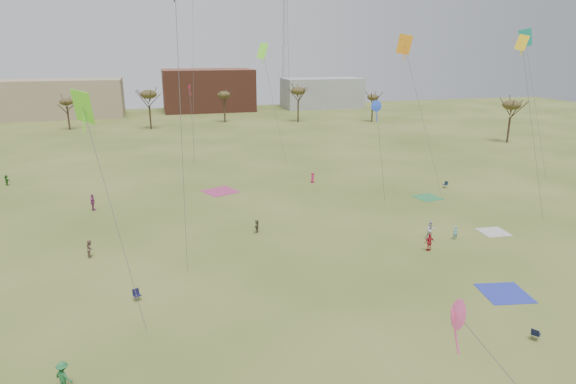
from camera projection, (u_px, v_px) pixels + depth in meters
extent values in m
plane|color=#42561A|center=(332.00, 312.00, 34.90)|extent=(260.00, 260.00, 0.00)
imported|color=#236936|center=(63.00, 376.00, 26.71)|extent=(1.28, 1.21, 1.75)
imported|color=#B41E2D|center=(429.00, 242.00, 45.18)|extent=(0.99, 0.43, 1.68)
imported|color=#7C5F4F|center=(90.00, 249.00, 43.88)|extent=(0.61, 0.78, 1.60)
imported|color=brown|center=(257.00, 226.00, 49.75)|extent=(0.90, 1.32, 1.36)
imported|color=#69ADAF|center=(455.00, 233.00, 47.93)|extent=(0.53, 0.37, 1.40)
imported|color=#9E4283|center=(93.00, 202.00, 56.38)|extent=(0.70, 1.21, 1.95)
imported|color=silver|center=(431.00, 230.00, 47.90)|extent=(1.02, 0.86, 1.87)
imported|color=#2B7125|center=(7.00, 180.00, 66.80)|extent=(1.13, 1.34, 1.45)
imported|color=#C9225A|center=(313.00, 177.00, 68.19)|extent=(0.77, 0.86, 1.47)
cube|color=#2937B4|center=(504.00, 293.00, 37.53)|extent=(3.94, 3.94, 0.03)
cube|color=beige|center=(494.00, 232.00, 50.00)|extent=(2.84, 2.84, 0.03)
cube|color=#B13668|center=(220.00, 192.00, 64.10)|extent=(5.14, 5.14, 0.03)
cube|color=#2F8247|center=(427.00, 198.00, 61.51)|extent=(3.39, 3.39, 0.03)
cube|color=#151335|center=(137.00, 295.00, 36.37)|extent=(0.65, 0.65, 0.04)
cube|color=#151335|center=(136.00, 291.00, 36.48)|extent=(0.51, 0.31, 0.44)
cube|color=#131935|center=(536.00, 334.00, 31.45)|extent=(0.69, 0.69, 0.04)
cube|color=#131935|center=(535.00, 332.00, 31.22)|extent=(0.38, 0.49, 0.44)
cube|color=#121F33|center=(445.00, 185.00, 65.70)|extent=(0.64, 0.64, 0.04)
cube|color=#121F33|center=(446.00, 183.00, 65.76)|extent=(0.30, 0.51, 0.44)
cube|color=#6EE428|center=(83.00, 107.00, 29.58)|extent=(1.04, 1.04, 2.04)
cube|color=#6EE428|center=(84.00, 118.00, 29.78)|extent=(0.08, 0.08, 1.84)
cylinder|color=#4C4C51|center=(115.00, 221.00, 30.27)|extent=(2.70, 3.48, 13.76)
cone|color=#DF4683|center=(457.00, 314.00, 23.12)|extent=(1.46, 0.11, 1.46)
cube|color=#DF4683|center=(455.00, 331.00, 23.38)|extent=(0.08, 0.08, 2.39)
cylinder|color=#4C4C51|center=(505.00, 372.00, 23.01)|extent=(3.89, 2.89, 5.12)
cube|color=orange|center=(404.00, 44.00, 55.75)|extent=(1.10, 1.10, 2.15)
cube|color=orange|center=(404.00, 51.00, 55.96)|extent=(0.08, 0.08, 1.94)
cylinder|color=#4C4C51|center=(424.00, 124.00, 56.09)|extent=(3.34, 5.57, 17.54)
cube|color=yellow|center=(522.00, 43.00, 47.78)|extent=(0.74, 0.74, 1.46)
cube|color=yellow|center=(521.00, 48.00, 47.93)|extent=(0.08, 0.08, 1.31)
cylinder|color=#4C4C51|center=(533.00, 134.00, 49.35)|extent=(3.11, 2.89, 17.66)
cylinder|color=#4C4C51|center=(181.00, 130.00, 37.82)|extent=(0.62, 3.40, 22.13)
cone|color=blue|center=(377.00, 106.00, 53.13)|extent=(1.21, 0.09, 1.21)
cube|color=blue|center=(376.00, 113.00, 53.35)|extent=(0.08, 0.08, 1.97)
cylinder|color=#4C4C51|center=(381.00, 155.00, 55.24)|extent=(2.01, 0.68, 11.11)
cube|color=#74F929|center=(262.00, 51.00, 68.65)|extent=(1.11, 1.11, 2.17)
cube|color=#74F929|center=(263.00, 56.00, 68.86)|extent=(0.08, 0.08, 1.96)
cylinder|color=#4C4C51|center=(275.00, 110.00, 71.44)|extent=(3.54, 0.06, 16.75)
cone|color=#B2133D|center=(189.00, 87.00, 74.52)|extent=(0.88, 0.06, 0.88)
cube|color=#B2133D|center=(190.00, 91.00, 74.68)|extent=(0.08, 0.08, 1.44)
cylinder|color=#4C4C51|center=(192.00, 126.00, 74.94)|extent=(0.06, 2.64, 11.44)
cube|color=#178D81|center=(525.00, 38.00, 64.19)|extent=(1.14, 1.14, 2.24)
cube|color=#178D81|center=(524.00, 44.00, 64.41)|extent=(0.08, 0.08, 2.02)
cylinder|color=#4C4C51|center=(536.00, 110.00, 65.40)|extent=(3.14, 3.91, 18.42)
cylinder|color=#4C4C51|center=(193.00, 77.00, 72.29)|extent=(1.40, 1.20, 25.91)
cylinder|color=#3A2B1E|center=(69.00, 120.00, 111.79)|extent=(0.40, 0.40, 4.32)
ellipsoid|color=#473D1E|center=(66.00, 102.00, 110.61)|extent=(3.02, 3.02, 1.58)
cylinder|color=#3A2B1E|center=(150.00, 117.00, 112.50)|extent=(0.40, 0.40, 5.40)
ellipsoid|color=#473D1E|center=(148.00, 94.00, 111.03)|extent=(3.78, 3.78, 1.98)
cylinder|color=#3A2B1E|center=(225.00, 113.00, 122.72)|extent=(0.40, 0.40, 4.68)
ellipsoid|color=#473D1E|center=(224.00, 95.00, 121.44)|extent=(3.28, 3.28, 1.72)
cylinder|color=#3A2B1E|center=(298.00, 111.00, 123.49)|extent=(0.40, 0.40, 5.28)
ellipsoid|color=#473D1E|center=(298.00, 91.00, 122.05)|extent=(3.70, 3.70, 1.94)
cylinder|color=#3A2B1E|center=(372.00, 114.00, 123.58)|extent=(0.40, 0.40, 4.20)
ellipsoid|color=#473D1E|center=(373.00, 97.00, 122.43)|extent=(2.94, 2.94, 1.54)
cylinder|color=#3A2B1E|center=(508.00, 130.00, 96.48)|extent=(0.40, 0.40, 5.04)
ellipsoid|color=#473D1E|center=(512.00, 105.00, 95.10)|extent=(3.53, 3.53, 1.85)
cube|color=#937F60|center=(60.00, 99.00, 131.00)|extent=(32.00, 14.00, 10.00)
cube|color=brown|center=(208.00, 90.00, 145.48)|extent=(26.00, 16.00, 12.00)
cube|color=gray|center=(322.00, 93.00, 152.92)|extent=(24.00, 12.00, 9.00)
cylinder|color=#9EA3A8|center=(288.00, 45.00, 152.99)|extent=(0.16, 0.16, 38.00)
cylinder|color=#9EA3A8|center=(283.00, 45.00, 153.37)|extent=(0.16, 0.16, 38.00)
cylinder|color=#9EA3A8|center=(284.00, 45.00, 151.93)|extent=(0.16, 0.16, 38.00)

